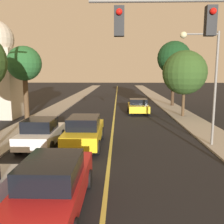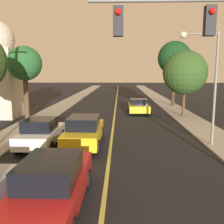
# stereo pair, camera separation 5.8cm
# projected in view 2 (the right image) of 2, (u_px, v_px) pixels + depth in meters

# --- Properties ---
(road_surface) EXTENTS (10.77, 80.00, 0.01)m
(road_surface) POSITION_uv_depth(u_px,v_px,m) (116.00, 100.00, 38.60)
(road_surface) COLOR black
(road_surface) RESTS_ON ground
(sidewalk_left) EXTENTS (2.50, 80.00, 0.12)m
(sidewalk_left) POSITION_uv_depth(u_px,v_px,m) (74.00, 99.00, 38.80)
(sidewalk_left) COLOR #9E998E
(sidewalk_left) RESTS_ON ground
(sidewalk_right) EXTENTS (2.50, 80.00, 0.12)m
(sidewalk_right) POSITION_uv_depth(u_px,v_px,m) (159.00, 99.00, 38.39)
(sidewalk_right) COLOR #9E998E
(sidewalk_right) RESTS_ON ground
(car_near_lane_front) EXTENTS (1.92, 4.91, 1.69)m
(car_near_lane_front) POSITION_uv_depth(u_px,v_px,m) (52.00, 184.00, 7.48)
(car_near_lane_front) COLOR red
(car_near_lane_front) RESTS_ON ground
(car_near_lane_second) EXTENTS (1.99, 4.93, 1.73)m
(car_near_lane_second) POSITION_uv_depth(u_px,v_px,m) (84.00, 131.00, 14.18)
(car_near_lane_second) COLOR gold
(car_near_lane_second) RESTS_ON ground
(car_outer_lane_second) EXTENTS (1.92, 4.08, 1.66)m
(car_outer_lane_second) POSITION_uv_depth(u_px,v_px,m) (41.00, 133.00, 13.87)
(car_outer_lane_second) COLOR white
(car_outer_lane_second) RESTS_ON ground
(car_far_oncoming) EXTENTS (2.10, 3.82, 1.49)m
(car_far_oncoming) POSITION_uv_depth(u_px,v_px,m) (139.00, 106.00, 25.37)
(car_far_oncoming) COLOR gold
(car_far_oncoming) RESTS_ON ground
(traffic_signal_mast) EXTENTS (6.37, 0.42, 6.48)m
(traffic_signal_mast) POSITION_uv_depth(u_px,v_px,m) (223.00, 51.00, 7.81)
(traffic_signal_mast) COLOR slate
(traffic_signal_mast) RESTS_ON ground
(streetlamp_right) EXTENTS (2.11, 0.36, 6.22)m
(streetlamp_right) POSITION_uv_depth(u_px,v_px,m) (206.00, 72.00, 13.52)
(streetlamp_right) COLOR slate
(streetlamp_right) RESTS_ON ground
(tree_left_near) EXTENTS (2.83, 2.83, 6.19)m
(tree_left_near) POSITION_uv_depth(u_px,v_px,m) (25.00, 64.00, 20.52)
(tree_left_near) COLOR #4C3823
(tree_left_near) RESTS_ON ground
(tree_right_near) EXTENTS (4.00, 4.00, 7.76)m
(tree_right_near) POSITION_uv_depth(u_px,v_px,m) (174.00, 58.00, 29.95)
(tree_right_near) COLOR #3D2B1C
(tree_right_near) RESTS_ON ground
(tree_right_far) EXTENTS (4.04, 4.04, 6.05)m
(tree_right_far) POSITION_uv_depth(u_px,v_px,m) (185.00, 73.00, 22.82)
(tree_right_far) COLOR #4C3823
(tree_right_far) RESTS_ON ground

